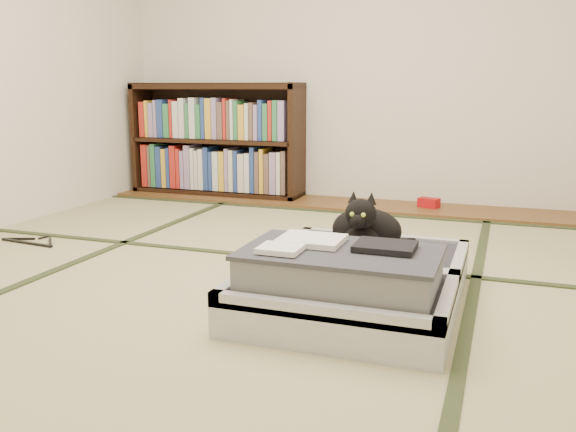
% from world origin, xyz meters
% --- Properties ---
extents(floor, '(4.50, 4.50, 0.00)m').
position_xyz_m(floor, '(0.00, 0.00, 0.00)').
color(floor, tan).
rests_on(floor, ground).
extents(wood_strip, '(4.00, 0.50, 0.02)m').
position_xyz_m(wood_strip, '(0.00, 2.00, 0.01)').
color(wood_strip, brown).
rests_on(wood_strip, ground).
extents(red_item, '(0.17, 0.13, 0.07)m').
position_xyz_m(red_item, '(0.57, 2.03, 0.06)').
color(red_item, '#AE0D11').
rests_on(red_item, wood_strip).
extents(tatami_borders, '(4.00, 4.50, 0.01)m').
position_xyz_m(tatami_borders, '(0.00, 0.49, 0.00)').
color(tatami_borders, '#2D381E').
rests_on(tatami_borders, ground).
extents(bookcase, '(1.47, 0.34, 0.95)m').
position_xyz_m(bookcase, '(-1.21, 2.07, 0.45)').
color(bookcase, black).
rests_on(bookcase, wood_strip).
extents(suitcase, '(0.84, 1.12, 0.33)m').
position_xyz_m(suitcase, '(0.53, -0.18, 0.12)').
color(suitcase, silver).
rests_on(suitcase, floor).
extents(cat, '(0.37, 0.38, 0.30)m').
position_xyz_m(cat, '(0.51, 0.11, 0.27)').
color(cat, black).
rests_on(cat, suitcase).
extents(cable_coil, '(0.12, 0.12, 0.03)m').
position_xyz_m(cable_coil, '(0.70, 0.13, 0.17)').
color(cable_coil, white).
rests_on(cable_coil, suitcase).
extents(hanger, '(0.41, 0.20, 0.01)m').
position_xyz_m(hanger, '(-1.53, 0.22, 0.01)').
color(hanger, black).
rests_on(hanger, floor).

